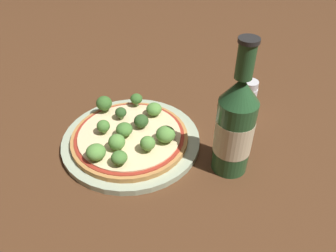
% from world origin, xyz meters
% --- Properties ---
extents(ground_plane, '(3.00, 3.00, 0.00)m').
position_xyz_m(ground_plane, '(0.00, 0.00, 0.00)').
color(ground_plane, '#4C2D19').
extents(plate, '(0.26, 0.26, 0.01)m').
position_xyz_m(plate, '(-0.02, 0.01, 0.01)').
color(plate, '#A3B293').
rests_on(plate, ground_plane).
extents(pizza, '(0.22, 0.22, 0.01)m').
position_xyz_m(pizza, '(-0.02, 0.00, 0.02)').
color(pizza, '#B77F42').
rests_on(pizza, plate).
extents(broccoli_floret_0, '(0.03, 0.03, 0.03)m').
position_xyz_m(broccoli_floret_0, '(-0.03, -0.01, 0.04)').
color(broccoli_floret_0, '#89A866').
rests_on(broccoli_floret_0, pizza).
extents(broccoli_floret_1, '(0.03, 0.03, 0.03)m').
position_xyz_m(broccoli_floret_1, '(0.00, 0.02, 0.04)').
color(broccoli_floret_1, '#89A866').
rests_on(broccoli_floret_1, pizza).
extents(broccoli_floret_2, '(0.03, 0.03, 0.03)m').
position_xyz_m(broccoli_floret_2, '(-0.08, 0.07, 0.04)').
color(broccoli_floret_2, '#89A866').
rests_on(broccoli_floret_2, pizza).
extents(broccoli_floret_3, '(0.03, 0.03, 0.03)m').
position_xyz_m(broccoli_floret_3, '(-0.04, -0.04, 0.04)').
color(broccoli_floret_3, '#89A866').
rests_on(broccoli_floret_3, pizza).
extents(broccoli_floret_4, '(0.03, 0.03, 0.03)m').
position_xyz_m(broccoli_floret_4, '(-0.07, -0.07, 0.04)').
color(broccoli_floret_4, '#89A866').
rests_on(broccoli_floret_4, pizza).
extents(broccoli_floret_5, '(0.02, 0.02, 0.03)m').
position_xyz_m(broccoli_floret_5, '(-0.02, 0.09, 0.04)').
color(broccoli_floret_5, '#89A866').
rests_on(broccoli_floret_5, pizza).
extents(broccoli_floret_6, '(0.03, 0.03, 0.03)m').
position_xyz_m(broccoli_floret_6, '(-0.02, -0.08, 0.04)').
color(broccoli_floret_6, '#89A866').
rests_on(broccoli_floret_6, pizza).
extents(broccoli_floret_7, '(0.03, 0.03, 0.03)m').
position_xyz_m(broccoli_floret_7, '(0.02, 0.06, 0.04)').
color(broccoli_floret_7, '#89A866').
rests_on(broccoli_floret_7, pizza).
extents(broccoli_floret_8, '(0.04, 0.04, 0.03)m').
position_xyz_m(broccoli_floret_8, '(0.05, -0.02, 0.04)').
color(broccoli_floret_8, '#89A866').
rests_on(broccoli_floret_8, pizza).
extents(broccoli_floret_9, '(0.03, 0.03, 0.03)m').
position_xyz_m(broccoli_floret_9, '(0.02, -0.04, 0.04)').
color(broccoli_floret_9, '#89A866').
rests_on(broccoli_floret_9, pizza).
extents(broccoli_floret_10, '(0.02, 0.02, 0.02)m').
position_xyz_m(broccoli_floret_10, '(-0.04, 0.05, 0.04)').
color(broccoli_floret_10, '#89A866').
rests_on(broccoli_floret_10, pizza).
extents(broccoli_floret_11, '(0.02, 0.02, 0.03)m').
position_xyz_m(broccoli_floret_11, '(-0.07, 0.00, 0.04)').
color(broccoli_floret_11, '#89A866').
rests_on(broccoli_floret_11, pizza).
extents(beer_bottle, '(0.06, 0.06, 0.24)m').
position_xyz_m(beer_bottle, '(0.16, -0.05, 0.09)').
color(beer_bottle, '#234C28').
rests_on(beer_bottle, ground_plane).
extents(pepper_shaker, '(0.03, 0.03, 0.08)m').
position_xyz_m(pepper_shaker, '(0.21, 0.12, 0.04)').
color(pepper_shaker, silver).
rests_on(pepper_shaker, ground_plane).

